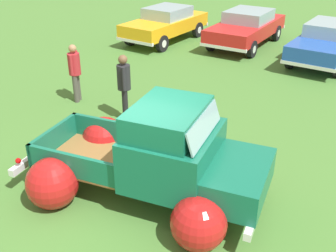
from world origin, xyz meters
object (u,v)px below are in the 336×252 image
at_px(spectator_1, 124,83).
at_px(show_car_0, 166,23).
at_px(spectator_0, 75,70).
at_px(vintage_pickup_truck, 160,163).
at_px(show_car_1, 247,27).
at_px(show_car_2, 328,41).

bearing_deg(spectator_1, show_car_0, 76.49).
bearing_deg(show_car_0, spectator_1, 27.11).
height_order(spectator_0, spectator_1, spectator_1).
relative_size(vintage_pickup_truck, show_car_0, 1.06).
bearing_deg(show_car_0, show_car_1, 112.65).
height_order(show_car_1, spectator_0, spectator_0).
relative_size(show_car_2, spectator_1, 2.71).
height_order(show_car_0, spectator_1, spectator_1).
xyz_separation_m(vintage_pickup_truck, spectator_0, (-4.37, 2.89, 0.19)).
distance_m(show_car_1, show_car_2, 3.39).
distance_m(show_car_0, spectator_1, 7.89).
bearing_deg(vintage_pickup_truck, spectator_0, 140.95).
bearing_deg(show_car_1, vintage_pickup_truck, 13.96).
bearing_deg(show_car_0, show_car_2, 98.68).
relative_size(show_car_1, spectator_0, 2.79).
xyz_separation_m(vintage_pickup_truck, show_car_0, (-5.27, 9.90, 0.02)).
relative_size(vintage_pickup_truck, show_car_2, 1.01).
bearing_deg(show_car_1, spectator_0, -13.09).
height_order(show_car_0, spectator_0, spectator_0).
height_order(show_car_0, show_car_2, same).
bearing_deg(spectator_1, vintage_pickup_truck, -80.10).
relative_size(vintage_pickup_truck, spectator_0, 2.86).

